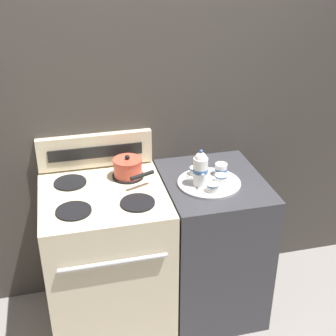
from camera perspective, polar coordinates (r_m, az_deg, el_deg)
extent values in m
plane|color=gray|center=(3.16, -1.43, -16.77)|extent=(6.00, 6.00, 0.00)
cube|color=#423D38|center=(2.84, -3.26, 4.54)|extent=(6.00, 0.05, 2.20)
cube|color=beige|center=(2.83, -7.36, -11.02)|extent=(0.69, 0.67, 0.91)
cylinder|color=silver|center=(2.40, -6.65, -11.41)|extent=(0.55, 0.02, 0.02)
cylinder|color=black|center=(2.70, -11.83, -1.75)|extent=(0.18, 0.18, 0.01)
cylinder|color=black|center=(2.72, -4.89, -0.97)|extent=(0.18, 0.18, 0.01)
cylinder|color=black|center=(2.43, -11.44, -5.15)|extent=(0.18, 0.18, 0.01)
cylinder|color=black|center=(2.46, -3.73, -4.25)|extent=(0.18, 0.18, 0.01)
cube|color=beige|center=(2.80, -8.86, 2.13)|extent=(0.67, 0.05, 0.20)
cube|color=black|center=(2.77, -8.80, 1.90)|extent=(0.55, 0.01, 0.07)
cube|color=#38383D|center=(2.94, 5.22, -9.22)|extent=(0.57, 0.67, 0.91)
cylinder|color=#D14C38|center=(2.69, -4.93, 0.00)|extent=(0.16, 0.16, 0.09)
cylinder|color=#D14C38|center=(2.67, -4.97, 0.97)|extent=(0.17, 0.17, 0.01)
sphere|color=black|center=(2.66, -4.99, 1.30)|extent=(0.03, 0.03, 0.03)
cylinder|color=black|center=(2.57, -3.17, -0.90)|extent=(0.14, 0.07, 0.02)
cylinder|color=#B2B2B7|center=(2.64, 5.02, -1.83)|extent=(0.36, 0.36, 0.01)
cylinder|color=white|center=(2.57, 3.96, -0.43)|extent=(0.08, 0.08, 0.16)
cylinder|color=#38609E|center=(2.57, 3.97, -0.27)|extent=(0.08, 0.08, 0.02)
sphere|color=white|center=(2.53, 4.02, 1.18)|extent=(0.07, 0.07, 0.07)
sphere|color=#38609E|center=(2.52, 4.05, 2.04)|extent=(0.02, 0.02, 0.02)
cone|color=white|center=(2.52, 4.37, -0.89)|extent=(0.02, 0.06, 0.05)
cylinder|color=white|center=(2.63, 6.44, -1.76)|extent=(0.11, 0.11, 0.01)
cylinder|color=white|center=(2.62, 6.47, -1.29)|extent=(0.07, 0.07, 0.04)
cylinder|color=#38609E|center=(2.61, 6.49, -0.94)|extent=(0.07, 0.07, 0.01)
cylinder|color=white|center=(2.70, 3.37, -0.82)|extent=(0.11, 0.11, 0.01)
cylinder|color=white|center=(2.69, 3.38, -0.35)|extent=(0.07, 0.07, 0.04)
cylinder|color=#38609E|center=(2.68, 3.39, -0.01)|extent=(0.07, 0.07, 0.01)
cylinder|color=white|center=(2.54, 5.45, -2.87)|extent=(0.11, 0.11, 0.01)
cylinder|color=white|center=(2.53, 5.47, -2.39)|extent=(0.07, 0.07, 0.04)
cylinder|color=#38609E|center=(2.52, 5.49, -2.03)|extent=(0.07, 0.07, 0.01)
cylinder|color=white|center=(2.71, 6.48, -0.14)|extent=(0.07, 0.07, 0.07)
cylinder|color=#38609E|center=(2.71, 6.48, -0.14)|extent=(0.07, 0.07, 0.01)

